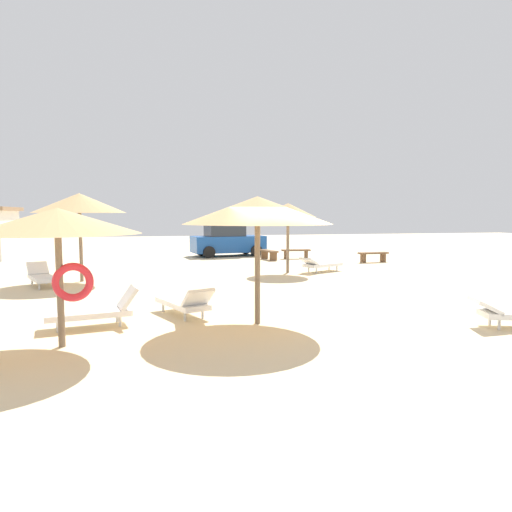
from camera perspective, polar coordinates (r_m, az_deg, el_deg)
ground_plane at (r=10.05m, az=3.93°, el=-8.36°), size 80.00×80.00×0.00m
parasol_0 at (r=8.77m, az=-23.25°, el=3.81°), size 2.87×2.87×2.46m
parasol_2 at (r=17.14m, az=-20.94°, el=6.09°), size 3.13×3.13×3.06m
parasol_3 at (r=18.45m, az=3.97°, el=5.61°), size 2.25×2.25×2.78m
parasol_4 at (r=9.80m, az=0.18°, el=5.62°), size 3.19×3.19×2.73m
lounger_2 at (r=16.65m, az=-24.89°, el=-2.30°), size 1.31×1.98×0.74m
lounger_3 at (r=18.99m, az=7.96°, el=-1.02°), size 2.00×1.39×0.63m
lounger_4 at (r=10.85m, az=-8.77°, el=-5.67°), size 1.28×1.98×0.75m
lounger_5 at (r=10.32m, az=-19.15°, el=-6.43°), size 1.93×0.99×0.81m
bench_0 at (r=24.40m, az=4.94°, el=0.48°), size 1.53×0.54×0.49m
bench_1 at (r=23.79m, az=1.59°, el=0.38°), size 0.65×1.55×0.49m
bench_2 at (r=23.24m, az=14.24°, el=0.10°), size 1.52×0.51×0.49m
parked_car at (r=25.88m, az=-3.55°, el=1.82°), size 4.20×2.43×1.72m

